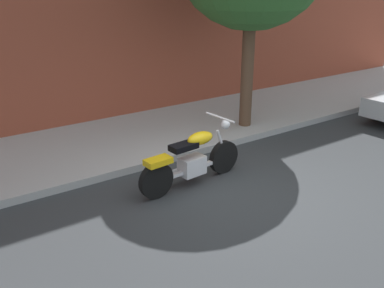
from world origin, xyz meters
name	(u,v)px	position (x,y,z in m)	size (l,w,h in m)	color
ground_plane	(232,189)	(0.00, 0.00, 0.00)	(60.00, 60.00, 0.00)	#303335
sidewalk	(148,135)	(0.00, 2.97, 0.07)	(22.33, 2.92, 0.14)	#A7A7A7
motorcycle	(192,160)	(-0.45, 0.55, 0.46)	(2.11, 0.70, 1.11)	black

